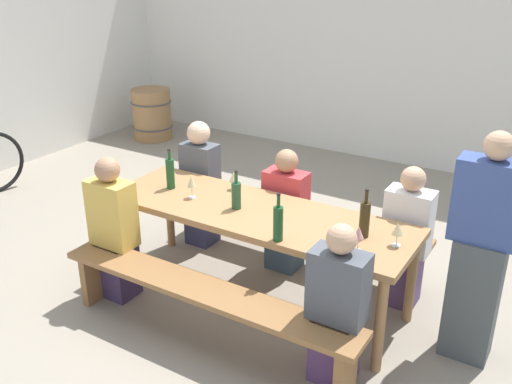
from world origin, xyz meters
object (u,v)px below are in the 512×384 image
Objects in this scene: seated_guest_near_0 at (114,232)px; seated_guest_far_0 at (201,186)px; bench_near at (203,299)px; wine_bottle_2 at (170,173)px; standing_host at (480,255)px; wine_barrel at (152,114)px; tasting_table at (256,220)px; wine_glass_0 at (359,233)px; bench_far at (297,223)px; seated_guest_far_2 at (406,241)px; wine_bottle_3 at (278,223)px; seated_guest_far_1 at (285,214)px; seated_guest_near_1 at (337,309)px; wine_bottle_0 at (236,195)px; wine_bottle_1 at (365,219)px; wine_glass_1 at (398,229)px; wine_glass_2 at (234,177)px; wine_glass_3 at (192,182)px.

seated_guest_near_0 is 0.99× the size of seated_guest_far_0.
bench_near is 6.89× the size of wine_bottle_2.
wine_barrel is (-4.99, 2.57, -0.39)m from standing_host.
tasting_table is 13.38× the size of wine_glass_0.
bench_far is 1.02m from seated_guest_far_2.
bench_far is 6.89× the size of wine_bottle_2.
wine_bottle_3 is at bearing -41.12° from tasting_table.
seated_guest_far_1 is (0.78, 0.52, -0.38)m from wine_bottle_2.
wine_barrel is at bearing -116.55° from seated_guest_far_2.
seated_guest_near_1 reaches higher than wine_barrel.
wine_barrel is (-3.28, 2.78, -0.50)m from wine_bottle_0.
standing_host is (1.20, 0.48, -0.13)m from wine_bottle_3.
seated_guest_near_0 reaches higher than wine_bottle_0.
standing_host is (0.73, 0.13, -0.13)m from wine_bottle_1.
standing_host reaches higher than seated_guest_far_1.
standing_host is (0.69, 0.35, -0.13)m from wine_glass_0.
wine_glass_1 is 0.14× the size of seated_guest_near_0.
wine_bottle_1 is 1.04× the size of wine_bottle_2.
wine_bottle_2 is 2.01× the size of wine_glass_1.
standing_host is (0.50, 0.15, -0.12)m from wine_glass_1.
seated_guest_far_1 is at bearing -12.97° from standing_host.
bench_near is 1.46× the size of standing_host.
tasting_table is at bearing -34.82° from wine_glass_2.
tasting_table is at bearing 5.92° from standing_host.
seated_guest_far_0 is (-0.91, 0.53, -0.11)m from tasting_table.
bench_far is 0.21m from seated_guest_far_1.
wine_glass_2 is at bearing -2.67° from standing_host.
standing_host is at bearing 77.03° from seated_guest_far_1.
seated_guest_far_2 is at bearing -8.61° from bench_far.
seated_guest_far_1 is at bearing 33.71° from wine_bottle_2.
seated_guest_far_0 reaches higher than tasting_table.
seated_guest_far_0 reaches higher than wine_bottle_3.
wine_bottle_3 is 1.11m from seated_guest_far_2.
wine_bottle_0 reaches higher than bench_near.
wine_glass_1 is at bearing -9.46° from wine_glass_2.
wine_glass_1 is (1.88, 0.00, -0.01)m from wine_bottle_2.
bench_near is 1.97× the size of seated_guest_far_0.
standing_host is at bearing 5.92° from wine_glass_3.
wine_bottle_2 is 1.84m from seated_guest_near_1.
wine_barrel reaches higher than bench_far.
wine_barrel is at bearing 135.82° from wine_glass_3.
wine_glass_0 is 1.14× the size of wine_glass_2.
tasting_table is 0.56m from seated_guest_far_1.
wine_bottle_0 is 0.27× the size of seated_guest_far_2.
wine_bottle_0 is 1.00m from seated_guest_far_0.
seated_guest_near_0 reaches higher than wine_barrel.
wine_glass_2 is at bearing -36.59° from seated_guest_near_0.
seated_guest_near_1 is 0.94× the size of seated_guest_far_0.
wine_glass_0 is at bearing 51.84° from seated_guest_far_1.
seated_guest_far_2 is at bearing 11.65° from wine_glass_2.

